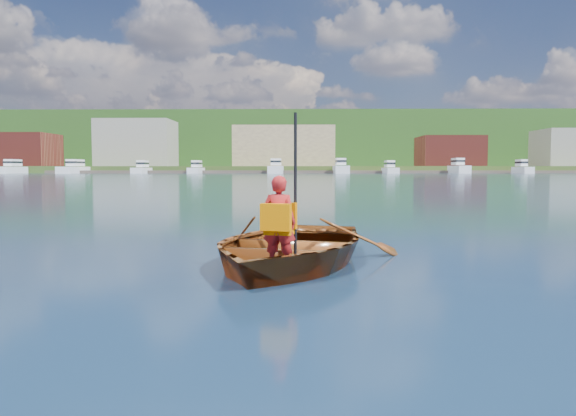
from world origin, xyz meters
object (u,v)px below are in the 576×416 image
(dock, at_px, (343,172))
(marina_yachts, at_px, (252,168))
(child_paddler, at_px, (279,221))
(rowboat, at_px, (288,246))

(dock, relative_size, marina_yachts, 1.15)
(child_paddler, relative_size, marina_yachts, 0.01)
(rowboat, distance_m, marina_yachts, 143.02)
(marina_yachts, bearing_deg, dock, 10.72)
(rowboat, bearing_deg, child_paddler, -95.34)
(child_paddler, bearing_deg, rowboat, 84.66)
(rowboat, distance_m, child_paddler, 1.00)
(marina_yachts, bearing_deg, rowboat, -85.07)
(dock, bearing_deg, rowboat, -94.81)
(child_paddler, xyz_separation_m, marina_yachts, (-12.20, 143.40, 0.74))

